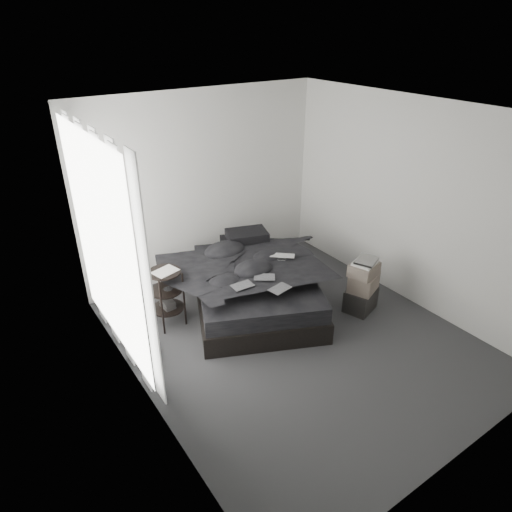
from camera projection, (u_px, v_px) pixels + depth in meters
floor at (294, 337)px, 5.43m from camera, size 3.60×4.20×0.01m
ceiling at (305, 112)px, 4.22m from camera, size 3.60×4.20×0.01m
wall_back at (203, 186)px, 6.36m from camera, size 3.60×0.01×2.60m
wall_front at (483, 342)px, 3.29m from camera, size 3.60×0.01×2.60m
wall_left at (136, 290)px, 3.92m from camera, size 0.01×4.20×2.60m
wall_right at (410, 204)px, 5.73m from camera, size 0.01×4.20×2.60m
window_left at (104, 246)px, 4.57m from camera, size 0.02×2.00×2.30m
curtain_left at (110, 251)px, 4.63m from camera, size 0.06×2.12×2.48m
bed at (255, 296)px, 5.98m from camera, size 2.16×2.40×0.27m
mattress at (255, 281)px, 5.87m from camera, size 2.09×2.33×0.21m
duvet at (256, 267)px, 5.73m from camera, size 2.01×2.13×0.23m
pillow_lower at (242, 243)px, 6.45m from camera, size 0.70×0.61×0.13m
pillow_upper at (247, 235)px, 6.39m from camera, size 0.64×0.54×0.12m
laptop at (282, 253)px, 5.81m from camera, size 0.37×0.36×0.02m
comic_a at (242, 280)px, 5.22m from camera, size 0.25×0.17×0.01m
comic_b at (264, 271)px, 5.39m from camera, size 0.30×0.28×0.01m
comic_c at (280, 282)px, 5.16m from camera, size 0.27×0.21×0.01m
side_stand at (167, 298)px, 5.52m from camera, size 0.43×0.43×0.73m
papers at (165, 272)px, 5.34m from camera, size 0.33×0.27×0.01m
floor_books at (151, 348)px, 5.16m from camera, size 0.16×0.20×0.12m
box_lower at (360, 299)px, 5.89m from camera, size 0.48×0.42×0.29m
box_mid at (364, 282)px, 5.77m from camera, size 0.46×0.41×0.23m
box_upper at (364, 269)px, 5.68m from camera, size 0.42×0.37×0.16m
art_book_white at (365, 263)px, 5.64m from camera, size 0.36×0.33×0.03m
art_book_snake at (366, 260)px, 5.63m from camera, size 0.36×0.33×0.03m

